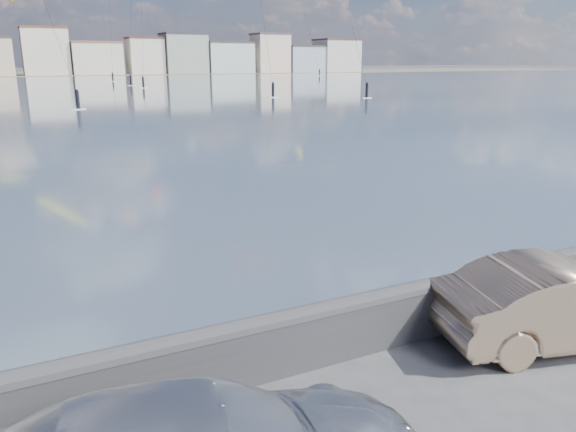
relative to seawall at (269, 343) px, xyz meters
name	(u,v)px	position (x,y,z in m)	size (l,w,h in m)	color
bay_water	(22,92)	(0.00, 88.80, -0.58)	(500.00, 177.00, 0.00)	#344057
far_shore_strip	(7,75)	(0.00, 197.30, -0.57)	(500.00, 60.00, 0.00)	#4C473D
seawall	(269,343)	(0.00, 0.00, 0.00)	(400.00, 0.36, 1.08)	#28282B
far_buildings	(10,55)	(1.31, 183.30, 5.44)	(240.79, 13.26, 14.60)	beige
car_champagne	(566,302)	(5.13, -1.32, 0.18)	(1.60, 4.60, 1.51)	tan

